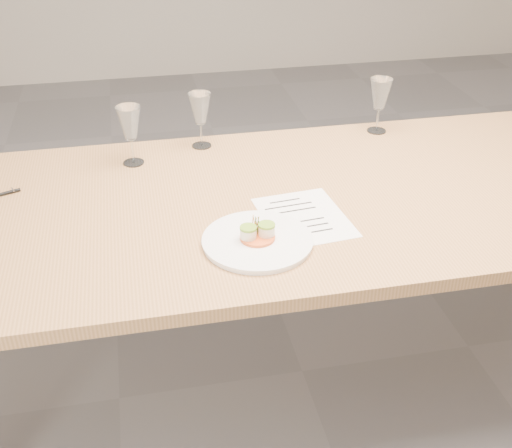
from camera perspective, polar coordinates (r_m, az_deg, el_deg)
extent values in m
plane|color=slate|center=(2.44, 4.12, -12.91)|extent=(7.00, 7.00, 0.00)
cube|color=#B4824E|center=(2.00, 4.90, 2.23)|extent=(2.40, 1.00, 0.04)
cylinder|color=white|center=(1.74, 0.13, -1.55)|extent=(0.30, 0.30, 0.01)
cylinder|color=white|center=(1.73, 0.13, -1.38)|extent=(0.30, 0.30, 0.01)
cylinder|color=orange|center=(1.73, 0.13, -1.21)|extent=(0.10, 0.10, 0.01)
cylinder|color=beige|center=(1.71, -0.69, -0.81)|extent=(0.04, 0.04, 0.03)
cylinder|color=beige|center=(1.73, 0.95, -0.56)|extent=(0.04, 0.04, 0.03)
cylinder|color=#7CA42D|center=(1.70, -0.69, -0.34)|extent=(0.05, 0.05, 0.01)
cylinder|color=#7CA42D|center=(1.72, 0.95, -0.08)|extent=(0.05, 0.05, 0.01)
cylinder|color=tan|center=(1.70, 2.39, -1.98)|extent=(0.05, 0.05, 0.00)
cube|color=white|center=(1.86, 4.30, 0.61)|extent=(0.26, 0.32, 0.00)
cube|color=black|center=(1.94, 2.58, 2.07)|extent=(0.10, 0.02, 0.00)
cube|color=black|center=(1.91, 2.91, 1.63)|extent=(0.15, 0.02, 0.00)
cube|color=black|center=(1.89, 3.24, 1.17)|extent=(0.15, 0.02, 0.00)
cube|color=black|center=(1.84, 3.92, 0.22)|extent=(0.15, 0.02, 0.00)
cube|color=black|center=(1.81, 4.28, -0.28)|extent=(0.15, 0.02, 0.00)
cube|color=black|center=(1.79, 4.65, -0.79)|extent=(0.15, 0.02, 0.00)
cube|color=silver|center=(2.12, -20.82, 2.89)|extent=(0.01, 0.03, 0.00)
cylinder|color=white|center=(2.21, -10.82, 5.38)|extent=(0.07, 0.07, 0.00)
cylinder|color=white|center=(2.19, -10.93, 6.43)|extent=(0.01, 0.01, 0.09)
cone|color=white|center=(2.15, -11.19, 8.80)|extent=(0.08, 0.08, 0.11)
cylinder|color=white|center=(2.30, -4.84, 6.96)|extent=(0.07, 0.07, 0.00)
cylinder|color=white|center=(2.29, -4.89, 7.96)|extent=(0.01, 0.01, 0.08)
cone|color=white|center=(2.25, -5.00, 10.20)|extent=(0.08, 0.08, 0.11)
cylinder|color=white|center=(2.46, 10.65, 8.15)|extent=(0.07, 0.07, 0.00)
cylinder|color=white|center=(2.44, 10.76, 9.12)|extent=(0.01, 0.01, 0.09)
cone|color=white|center=(2.41, 10.99, 11.29)|extent=(0.08, 0.08, 0.11)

